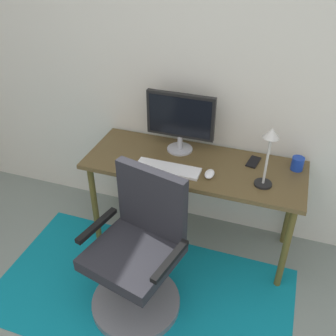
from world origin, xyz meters
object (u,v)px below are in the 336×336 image
Objects in this scene: monitor at (180,118)px; cell_phone at (253,162)px; desk at (194,173)px; office_chair at (138,259)px; computer_mouse at (209,174)px; keyboard at (168,169)px; desk_lamp at (269,148)px; coffee_cup at (297,164)px.

monitor is 0.57m from cell_phone.
monitor reaches higher than cell_phone.
desk is 1.57× the size of office_chair.
cell_phone is 1.00m from office_chair.
computer_mouse is at bearing 73.78° from office_chair.
computer_mouse reaches higher than desk.
monitor reaches higher than computer_mouse.
office_chair is at bearing -91.89° from keyboard.
office_chair is (-0.16, -0.63, -0.26)m from desk.
cell_phone is (0.24, 0.25, -0.01)m from computer_mouse.
desk_lamp is 1.02m from office_chair.
office_chair reaches higher than desk.
keyboard is 3.07× the size of cell_phone.
cell_phone is at bearing -178.14° from coffee_cup.
cell_phone is at bearing 20.33° from desk.
monitor is 1.19× the size of desk_lamp.
keyboard is 1.09× the size of desk_lamp.
desk_lamp reaches higher than desk.
desk_lamp reaches higher than cell_phone.
computer_mouse is at bearing 3.59° from keyboard.
desk is 0.41m from cell_phone.
desk_lamp reaches higher than office_chair.
desk_lamp is at bearing -20.61° from monitor.
coffee_cup is at bearing 19.18° from keyboard.
desk_lamp reaches higher than keyboard.
cell_phone is 0.36m from desk_lamp.
monitor is 1.10× the size of keyboard.
cell_phone is at bearing 111.56° from desk_lamp.
computer_mouse is at bearing -153.52° from coffee_cup.
desk is 0.59m from desk_lamp.
cell_phone is (0.38, 0.14, 0.08)m from desk.
desk is 0.38m from monitor.
computer_mouse reaches higher than cell_phone.
office_chair reaches higher than keyboard.
office_chair reaches higher than cell_phone.
keyboard is (-0.14, -0.13, 0.09)m from desk.
desk_lamp is 0.42× the size of office_chair.
keyboard is 4.84× the size of coffee_cup.
cell_phone reaches higher than desk.
coffee_cup is 0.09× the size of office_chair.
keyboard is at bearing -89.84° from monitor.
desk_lamp is (0.61, 0.03, 0.26)m from keyboard.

